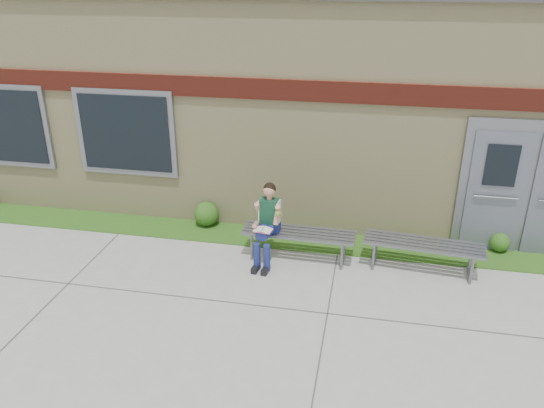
# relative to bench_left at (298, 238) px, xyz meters

# --- Properties ---
(ground) EXTENTS (80.00, 80.00, 0.00)m
(ground) POSITION_rel_bench_left_xyz_m (-0.35, -2.00, -0.37)
(ground) COLOR #9E9E99
(ground) RESTS_ON ground
(grass_strip) EXTENTS (16.00, 0.80, 0.02)m
(grass_strip) POSITION_rel_bench_left_xyz_m (-0.35, 0.60, -0.36)
(grass_strip) COLOR #265516
(grass_strip) RESTS_ON ground
(school_building) EXTENTS (16.20, 6.22, 4.20)m
(school_building) POSITION_rel_bench_left_xyz_m (-0.36, 3.99, 1.73)
(school_building) COLOR beige
(school_building) RESTS_ON ground
(bench_left) EXTENTS (1.88, 0.57, 0.48)m
(bench_left) POSITION_rel_bench_left_xyz_m (0.00, 0.00, 0.00)
(bench_left) COLOR slate
(bench_left) RESTS_ON ground
(bench_right) EXTENTS (1.90, 0.70, 0.48)m
(bench_right) POSITION_rel_bench_left_xyz_m (2.00, 0.00, -0.00)
(bench_right) COLOR slate
(bench_right) RESTS_ON ground
(girl) EXTENTS (0.46, 0.79, 1.33)m
(girl) POSITION_rel_bench_left_xyz_m (-0.49, -0.20, 0.34)
(girl) COLOR navy
(girl) RESTS_ON ground
(shrub_mid) EXTENTS (0.46, 0.46, 0.46)m
(shrub_mid) POSITION_rel_bench_left_xyz_m (-1.86, 0.85, -0.13)
(shrub_mid) COLOR #265516
(shrub_mid) RESTS_ON grass_strip
(shrub_east) EXTENTS (0.33, 0.33, 0.33)m
(shrub_east) POSITION_rel_bench_left_xyz_m (3.34, 0.85, -0.19)
(shrub_east) COLOR #265516
(shrub_east) RESTS_ON grass_strip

